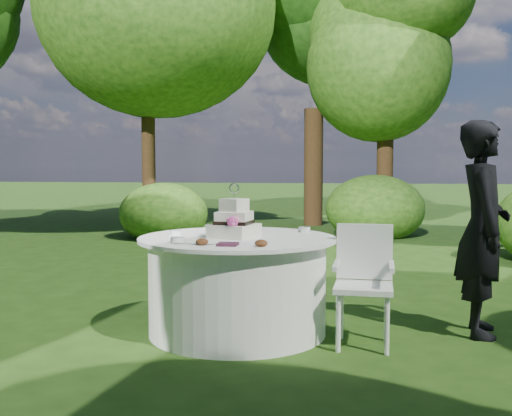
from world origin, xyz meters
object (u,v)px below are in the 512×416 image
(napkins, at_px, (228,244))
(table, at_px, (237,284))
(guest, at_px, (483,228))
(cake, at_px, (234,223))
(chair, at_px, (364,275))

(napkins, bearing_deg, table, 93.43)
(guest, xyz_separation_m, cake, (-1.92, -0.30, 0.04))
(guest, relative_size, table, 1.08)
(cake, distance_m, chair, 1.07)
(guest, distance_m, chair, 1.05)
(table, height_order, chair, chair)
(napkins, xyz_separation_m, chair, (0.96, 0.38, -0.26))
(table, bearing_deg, guest, 7.69)
(napkins, bearing_deg, guest, 22.47)
(guest, xyz_separation_m, table, (-1.91, -0.26, -0.45))
(napkins, bearing_deg, cake, 95.80)
(guest, height_order, chair, guest)
(cake, relative_size, chair, 0.48)
(chair, bearing_deg, napkins, -158.55)
(napkins, height_order, guest, guest)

